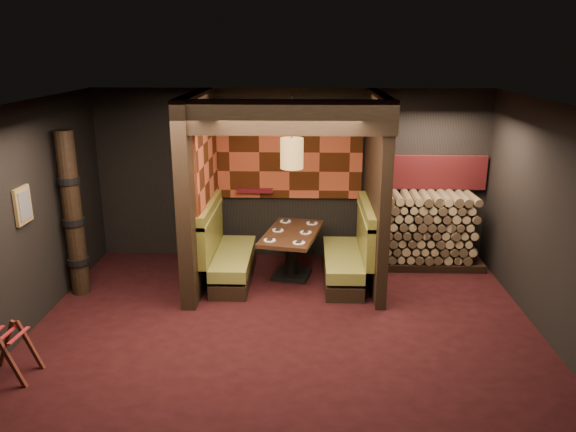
{
  "coord_description": "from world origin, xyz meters",
  "views": [
    {
      "loc": [
        0.26,
        -6.41,
        3.5
      ],
      "look_at": [
        0.0,
        1.3,
        1.15
      ],
      "focal_mm": 35.0,
      "sensor_mm": 36.0,
      "label": 1
    }
  ],
  "objects_px": {
    "luggage_rack": "(9,351)",
    "totem_column": "(73,216)",
    "booth_bench_right": "(350,257)",
    "booth_bench_left": "(227,255)",
    "pendant_lamp": "(292,153)",
    "firewood_stack": "(430,230)",
    "dining_table": "(292,246)"
  },
  "relations": [
    {
      "from": "booth_bench_left",
      "to": "luggage_rack",
      "type": "distance_m",
      "value": 3.4
    },
    {
      "from": "dining_table",
      "to": "firewood_stack",
      "type": "relative_size",
      "value": 0.88
    },
    {
      "from": "pendant_lamp",
      "to": "booth_bench_left",
      "type": "bearing_deg",
      "value": -173.64
    },
    {
      "from": "dining_table",
      "to": "totem_column",
      "type": "bearing_deg",
      "value": -167.03
    },
    {
      "from": "booth_bench_right",
      "to": "pendant_lamp",
      "type": "relative_size",
      "value": 1.46
    },
    {
      "from": "booth_bench_left",
      "to": "pendant_lamp",
      "type": "xyz_separation_m",
      "value": [
        1.0,
        0.11,
        1.58
      ]
    },
    {
      "from": "luggage_rack",
      "to": "firewood_stack",
      "type": "height_order",
      "value": "firewood_stack"
    },
    {
      "from": "totem_column",
      "to": "dining_table",
      "type": "bearing_deg",
      "value": 12.97
    },
    {
      "from": "booth_bench_right",
      "to": "dining_table",
      "type": "bearing_deg",
      "value": 169.71
    },
    {
      "from": "booth_bench_left",
      "to": "firewood_stack",
      "type": "bearing_deg",
      "value": 12.17
    },
    {
      "from": "pendant_lamp",
      "to": "firewood_stack",
      "type": "xyz_separation_m",
      "value": [
        2.24,
        0.59,
        -1.37
      ]
    },
    {
      "from": "booth_bench_right",
      "to": "totem_column",
      "type": "bearing_deg",
      "value": -172.14
    },
    {
      "from": "firewood_stack",
      "to": "luggage_rack",
      "type": "bearing_deg",
      "value": -146.74
    },
    {
      "from": "booth_bench_left",
      "to": "dining_table",
      "type": "xyz_separation_m",
      "value": [
        1.0,
        0.16,
        0.11
      ]
    },
    {
      "from": "luggage_rack",
      "to": "firewood_stack",
      "type": "bearing_deg",
      "value": 33.26
    },
    {
      "from": "pendant_lamp",
      "to": "totem_column",
      "type": "xyz_separation_m",
      "value": [
        -3.09,
        -0.66,
        -0.79
      ]
    },
    {
      "from": "pendant_lamp",
      "to": "totem_column",
      "type": "bearing_deg",
      "value": -167.92
    },
    {
      "from": "booth_bench_left",
      "to": "dining_table",
      "type": "height_order",
      "value": "booth_bench_left"
    },
    {
      "from": "booth_bench_left",
      "to": "totem_column",
      "type": "distance_m",
      "value": 2.3
    },
    {
      "from": "dining_table",
      "to": "pendant_lamp",
      "type": "height_order",
      "value": "pendant_lamp"
    },
    {
      "from": "booth_bench_right",
      "to": "luggage_rack",
      "type": "relative_size",
      "value": 2.56
    },
    {
      "from": "dining_table",
      "to": "luggage_rack",
      "type": "distance_m",
      "value": 4.19
    },
    {
      "from": "luggage_rack",
      "to": "totem_column",
      "type": "bearing_deg",
      "value": 92.09
    },
    {
      "from": "firewood_stack",
      "to": "booth_bench_left",
      "type": "bearing_deg",
      "value": -167.83
    },
    {
      "from": "dining_table",
      "to": "firewood_stack",
      "type": "distance_m",
      "value": 2.31
    },
    {
      "from": "booth_bench_left",
      "to": "pendant_lamp",
      "type": "relative_size",
      "value": 1.46
    },
    {
      "from": "booth_bench_right",
      "to": "totem_column",
      "type": "distance_m",
      "value": 4.1
    },
    {
      "from": "dining_table",
      "to": "firewood_stack",
      "type": "bearing_deg",
      "value": 13.49
    },
    {
      "from": "booth_bench_left",
      "to": "booth_bench_right",
      "type": "relative_size",
      "value": 1.0
    },
    {
      "from": "totem_column",
      "to": "firewood_stack",
      "type": "bearing_deg",
      "value": 13.19
    },
    {
      "from": "dining_table",
      "to": "pendant_lamp",
      "type": "bearing_deg",
      "value": -90.0
    },
    {
      "from": "booth_bench_right",
      "to": "dining_table",
      "type": "height_order",
      "value": "booth_bench_right"
    }
  ]
}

